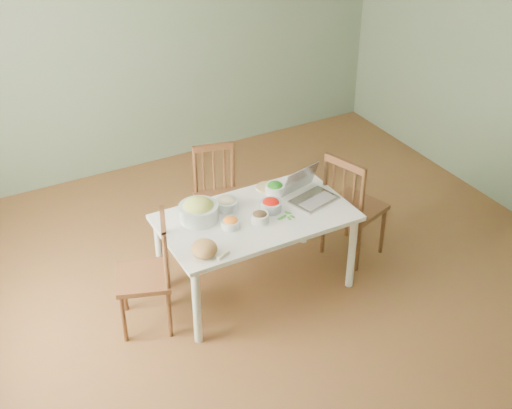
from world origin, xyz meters
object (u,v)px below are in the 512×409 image
chair_far (219,198)px  chair_right (355,204)px  dining_table (256,252)px  bread_boule (204,249)px  bowl_squash (199,210)px  chair_left (143,274)px  laptop (315,188)px

chair_far → chair_right: size_ratio=0.90×
dining_table → bread_boule: 0.73m
chair_far → bowl_squash: size_ratio=2.96×
chair_left → bread_boule: chair_left is taller
dining_table → bowl_squash: bearing=158.6°
bread_boule → bowl_squash: size_ratio=0.62×
laptop → bread_boule: bearing=178.4°
bread_boule → bowl_squash: 0.46m
chair_right → bread_boule: bearing=83.1°
chair_left → laptop: 1.46m
chair_right → bowl_squash: (-1.34, 0.14, 0.28)m
bread_boule → chair_right: bearing=11.0°
chair_far → chair_left: bearing=-130.8°
chair_far → chair_left: size_ratio=0.95×
dining_table → chair_right: bearing=1.1°
dining_table → chair_left: size_ratio=1.59×
bowl_squash → chair_far: bearing=52.5°
dining_table → chair_left: chair_left is taller
dining_table → chair_far: 0.73m
chair_left → laptop: size_ratio=2.61×
dining_table → laptop: laptop is taller
chair_far → bread_boule: 1.19m
chair_left → bowl_squash: 0.62m
chair_right → laptop: 0.54m
dining_table → chair_far: chair_far is taller
bowl_squash → laptop: size_ratio=0.84×
chair_right → bowl_squash: 1.38m
dining_table → chair_right: size_ratio=1.50×
chair_right → laptop: chair_right is taller
bread_boule → dining_table: bearing=26.2°
chair_left → bread_boule: 0.54m
bread_boule → chair_far: bearing=59.5°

